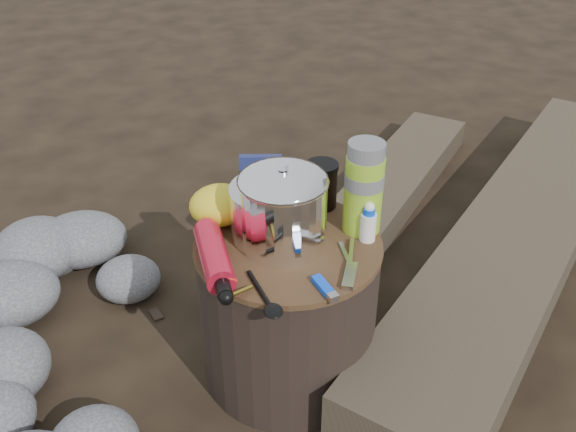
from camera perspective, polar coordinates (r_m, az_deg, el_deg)
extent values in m
plane|color=black|center=(1.76, 0.00, -13.21)|extent=(60.00, 60.00, 0.00)
cylinder|color=black|center=(1.62, 0.00, -8.26)|extent=(0.44, 0.44, 0.40)
cube|color=#3F3528|center=(2.22, 20.14, -1.52)|extent=(1.66, 1.66, 0.17)
cube|color=#3F3528|center=(2.40, 8.68, 2.17)|extent=(1.00, 1.10, 0.10)
cylinder|color=silver|center=(1.49, -1.14, 0.39)|extent=(0.21, 0.21, 0.13)
cylinder|color=white|center=(1.44, -0.44, 0.79)|extent=(0.20, 0.20, 0.20)
cylinder|color=#95C727|center=(1.49, 6.76, 2.50)|extent=(0.09, 0.09, 0.23)
cylinder|color=black|center=(1.60, 2.99, 2.75)|extent=(0.08, 0.08, 0.12)
ellipsoid|color=yellow|center=(1.55, -6.11, 0.98)|extent=(0.15, 0.12, 0.10)
cube|color=navy|center=(1.61, -2.42, 3.13)|extent=(0.11, 0.04, 0.13)
cube|color=blue|center=(1.36, 3.12, -6.19)|extent=(0.04, 0.09, 0.02)
cube|color=#BABABF|center=(1.39, 5.52, -5.33)|extent=(0.06, 0.09, 0.01)
cylinder|color=white|center=(1.49, 7.15, -0.68)|extent=(0.04, 0.04, 0.09)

